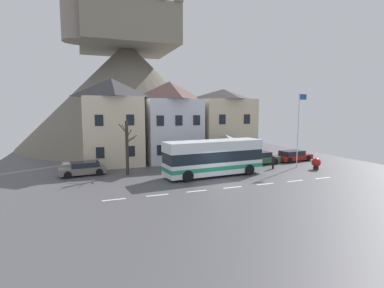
% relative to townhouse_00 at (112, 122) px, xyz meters
% --- Properties ---
extents(ground_plane, '(40.00, 60.00, 0.07)m').
position_rel_townhouse_00_xyz_m(ground_plane, '(7.64, -11.58, -4.70)').
color(ground_plane, '#4E4C52').
extents(townhouse_00, '(6.07, 5.22, 9.34)m').
position_rel_townhouse_00_xyz_m(townhouse_00, '(0.00, 0.00, 0.00)').
color(townhouse_00, beige).
rests_on(townhouse_00, ground_plane).
extents(townhouse_01, '(6.18, 6.96, 9.29)m').
position_rel_townhouse_00_xyz_m(townhouse_01, '(6.71, 0.87, -0.03)').
color(townhouse_01, silver).
rests_on(townhouse_01, ground_plane).
extents(townhouse_02, '(6.44, 6.10, 8.53)m').
position_rel_townhouse_00_xyz_m(townhouse_02, '(13.53, 0.44, -0.40)').
color(townhouse_02, beige).
rests_on(townhouse_02, ground_plane).
extents(hilltop_castle, '(34.45, 34.45, 24.93)m').
position_rel_townhouse_00_xyz_m(hilltop_castle, '(4.47, 18.24, 4.66)').
color(hilltop_castle, '#686155').
rests_on(hilltop_castle, ground_plane).
extents(transit_bus, '(9.38, 3.18, 3.24)m').
position_rel_townhouse_00_xyz_m(transit_bus, '(7.97, -8.86, -3.03)').
color(transit_bus, white).
rests_on(transit_bus, ground_plane).
extents(bus_shelter, '(3.60, 3.60, 3.41)m').
position_rel_townhouse_00_xyz_m(bus_shelter, '(10.97, -5.25, -1.79)').
color(bus_shelter, '#473D33').
rests_on(bus_shelter, ground_plane).
extents(parked_car_00, '(4.21, 2.00, 1.35)m').
position_rel_townhouse_00_xyz_m(parked_car_00, '(15.29, -5.25, -4.01)').
color(parked_car_00, '#30583A').
rests_on(parked_car_00, ground_plane).
extents(parked_car_01, '(4.23, 2.22, 1.23)m').
position_rel_townhouse_00_xyz_m(parked_car_01, '(-3.18, -4.41, -4.05)').
color(parked_car_01, slate).
rests_on(parked_car_01, ground_plane).
extents(parked_car_02, '(4.71, 2.41, 1.23)m').
position_rel_townhouse_00_xyz_m(parked_car_02, '(20.00, -4.98, -4.05)').
color(parked_car_02, maroon).
rests_on(parked_car_02, ground_plane).
extents(pedestrian_00, '(0.31, 0.32, 1.48)m').
position_rel_townhouse_00_xyz_m(pedestrian_00, '(15.03, -8.06, -3.84)').
color(pedestrian_00, black).
rests_on(pedestrian_00, ground_plane).
extents(pedestrian_01, '(0.36, 0.35, 1.62)m').
position_rel_townhouse_00_xyz_m(pedestrian_01, '(12.61, -6.62, -3.75)').
color(pedestrian_01, '#2D2D38').
rests_on(pedestrian_01, ground_plane).
extents(public_bench, '(1.70, 0.48, 0.87)m').
position_rel_townhouse_00_xyz_m(public_bench, '(12.79, -2.99, -4.19)').
color(public_bench, '#33473D').
rests_on(public_bench, ground_plane).
extents(flagpole, '(0.95, 0.10, 7.66)m').
position_rel_townhouse_00_xyz_m(flagpole, '(17.94, -8.22, -0.26)').
color(flagpole, silver).
rests_on(flagpole, ground_plane).
extents(harbour_buoy, '(0.90, 0.90, 1.15)m').
position_rel_townhouse_00_xyz_m(harbour_buoy, '(18.91, -9.86, -4.02)').
color(harbour_buoy, black).
rests_on(harbour_buoy, ground_plane).
extents(bare_tree_00, '(1.75, 2.30, 5.00)m').
position_rel_townhouse_00_xyz_m(bare_tree_00, '(0.69, -5.62, -2.06)').
color(bare_tree_00, '#382D28').
rests_on(bare_tree_00, ground_plane).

